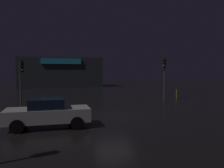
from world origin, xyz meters
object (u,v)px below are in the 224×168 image
at_px(traffic_signal_main, 21,72).
at_px(traffic_signal_opposite, 164,69).
at_px(store_building, 61,72).
at_px(car_near, 48,113).

height_order(traffic_signal_main, traffic_signal_opposite, traffic_signal_opposite).
height_order(store_building, traffic_signal_opposite, store_building).
xyz_separation_m(traffic_signal_main, car_near, (2.42, -9.10, -2.18)).
bearing_deg(car_near, traffic_signal_opposite, 38.03).
bearing_deg(traffic_signal_opposite, traffic_signal_main, -179.62).
bearing_deg(car_near, traffic_signal_main, 104.91).
bearing_deg(traffic_signal_opposite, car_near, -141.97).
relative_size(traffic_signal_opposite, car_near, 1.02).
relative_size(store_building, traffic_signal_main, 3.97).
xyz_separation_m(store_building, car_near, (-1.93, -34.28, -2.10)).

